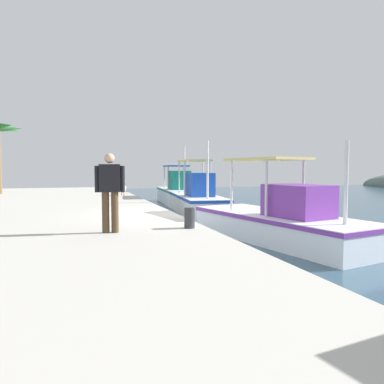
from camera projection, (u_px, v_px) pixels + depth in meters
name	position (u px, v px, depth m)	size (l,w,h in m)	color
quay_pier	(1.00, 235.00, 10.01)	(36.00, 10.00, 0.80)	#BCB7AD
fishing_boat_nearest	(178.00, 192.00, 23.25)	(5.96, 2.38, 3.47)	white
fishing_boat_second	(197.00, 200.00, 18.03)	(6.44, 2.54, 3.43)	white
fishing_boat_third	(281.00, 221.00, 11.17)	(6.77, 3.39, 2.92)	white
pelican	(123.00, 188.00, 19.21)	(0.97, 0.51, 0.82)	tan
fisherman_standing	(110.00, 188.00, 8.05)	(0.31, 0.65, 1.76)	#4C3823
mooring_bollard_nearest	(189.00, 218.00, 8.72)	(0.25, 0.25, 0.50)	#333338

